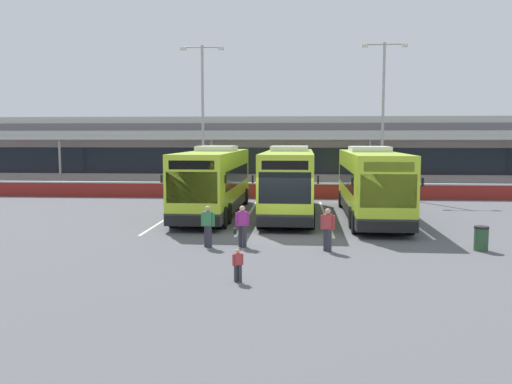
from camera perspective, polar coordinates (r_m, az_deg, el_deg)
ground_plane at (r=23.59m, az=3.01°, el=-4.63°), size 200.00×200.00×0.00m
terminal_building at (r=50.12m, az=3.67°, el=4.35°), size 70.00×13.00×6.00m
red_barrier_wall at (r=37.88m, az=3.47°, el=0.16°), size 60.00×0.40×1.10m
coach_bus_leftmost at (r=29.94m, az=-4.42°, el=1.03°), size 3.03×12.19×3.78m
coach_bus_left_centre at (r=29.72m, az=3.49°, el=1.00°), size 3.03×12.19×3.78m
coach_bus_centre at (r=28.94m, az=12.01°, el=0.75°), size 3.03×12.19×3.78m
bay_stripe_far_west at (r=30.27m, az=-8.77°, el=-2.37°), size 0.14×13.00×0.01m
bay_stripe_west at (r=29.62m, az=-0.82°, el=-2.48°), size 0.14×13.00×0.01m
bay_stripe_mid_west at (r=29.55m, az=7.33°, el=-2.54°), size 0.14×13.00×0.01m
bay_stripe_centre at (r=30.08m, az=15.35°, el=-2.56°), size 0.14×13.00×0.01m
pedestrian_with_handbag at (r=21.06m, az=-1.50°, el=-3.52°), size 0.64×0.32×1.62m
pedestrian_in_dark_coat at (r=21.11m, az=-5.10°, el=-3.48°), size 0.54×0.34×1.62m
pedestrian_child at (r=16.06m, az=-1.93°, el=-7.62°), size 0.32×0.21×1.00m
pedestrian_near_bin at (r=20.45m, az=7.58°, el=-3.80°), size 0.54×0.37×1.62m
lamp_post_west at (r=40.74m, az=-5.64°, el=8.61°), size 3.24×0.28×11.00m
lamp_post_centre at (r=40.35m, az=13.26°, el=8.52°), size 3.24×0.28×11.00m
litter_bin at (r=22.12m, az=22.67°, el=-4.54°), size 0.54×0.54×0.93m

